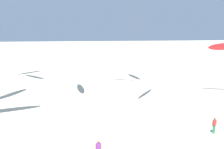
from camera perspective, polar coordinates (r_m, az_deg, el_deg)
The scene contains 2 objects.
person_near_left at distance 26.94m, azimuth 22.06°, elevation -10.48°, with size 0.49×0.28×1.62m.
person_near_right at distance 20.67m, azimuth -3.09°, elevation -16.44°, with size 0.50×0.26×1.68m.
Camera 1 is at (-2.12, 3.08, 10.66)m, focal length 40.55 mm.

